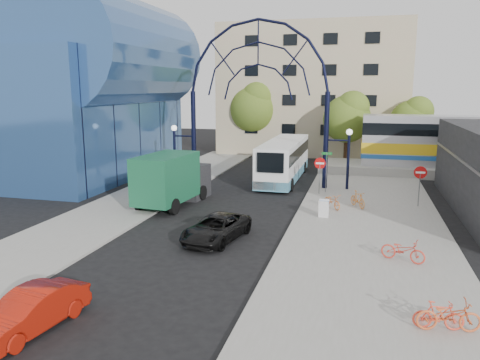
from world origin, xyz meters
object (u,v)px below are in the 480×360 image
(green_truck, at_px, (173,179))
(bike_near_a, at_px, (332,201))
(street_name_sign, at_px, (327,163))
(sandwich_board, at_px, (324,207))
(tree_north_c, at_px, (413,119))
(bike_far_c, at_px, (449,315))
(tree_north_a, at_px, (348,116))
(city_bus, at_px, (284,159))
(black_suv, at_px, (216,228))
(gateway_arch, at_px, (258,69))
(bike_near_b, at_px, (358,199))
(stop_sign, at_px, (320,167))
(do_not_enter_sign, at_px, (420,176))
(bike_far_b, at_px, (438,315))
(tree_north_b, at_px, (255,106))
(red_sedan, at_px, (30,311))
(bike_far_a, at_px, (403,250))

(green_truck, relative_size, bike_near_a, 3.97)
(street_name_sign, height_order, sandwich_board, street_name_sign)
(tree_north_c, xyz_separation_m, bike_far_c, (-1.90, -33.61, -3.66))
(tree_north_a, distance_m, city_bus, 10.52)
(tree_north_a, distance_m, black_suv, 25.82)
(street_name_sign, xyz_separation_m, tree_north_c, (6.92, 15.33, 2.15))
(gateway_arch, xyz_separation_m, bike_near_b, (7.41, -5.17, -7.94))
(black_suv, distance_m, bike_near_b, 10.22)
(gateway_arch, height_order, street_name_sign, gateway_arch)
(bike_near_a, distance_m, bike_far_c, 14.50)
(stop_sign, height_order, do_not_enter_sign, stop_sign)
(do_not_enter_sign, relative_size, tree_north_c, 0.38)
(black_suv, xyz_separation_m, bike_far_c, (9.33, -6.63, -0.01))
(bike_far_b, bearing_deg, tree_north_a, 2.44)
(gateway_arch, distance_m, bike_far_b, 23.44)
(green_truck, bearing_deg, stop_sign, 35.51)
(tree_north_a, xyz_separation_m, tree_north_b, (-10.00, 4.00, 0.66))
(red_sedan, bearing_deg, bike_near_a, 73.45)
(bike_near_b, bearing_deg, street_name_sign, 89.75)
(tree_north_a, bearing_deg, do_not_enter_sign, -72.97)
(city_bus, xyz_separation_m, red_sedan, (-3.49, -25.57, -1.00))
(bike_far_a, bearing_deg, city_bus, 45.68)
(tree_north_c, bearing_deg, bike_far_b, -93.70)
(city_bus, bearing_deg, do_not_enter_sign, -36.24)
(bike_far_b, distance_m, bike_far_c, 0.28)
(black_suv, bearing_deg, do_not_enter_sign, 52.25)
(tree_north_b, xyz_separation_m, bike_far_a, (13.24, -29.92, -4.66))
(stop_sign, relative_size, bike_far_a, 1.36)
(city_bus, bearing_deg, bike_far_b, -69.57)
(city_bus, bearing_deg, gateway_arch, -117.48)
(tree_north_b, relative_size, bike_far_a, 4.36)
(gateway_arch, relative_size, tree_north_b, 1.70)
(do_not_enter_sign, distance_m, tree_north_a, 16.86)
(gateway_arch, height_order, stop_sign, gateway_arch)
(tree_north_a, bearing_deg, tree_north_c, 18.44)
(tree_north_b, relative_size, black_suv, 1.80)
(bike_far_c, bearing_deg, street_name_sign, 7.04)
(tree_north_b, bearing_deg, bike_far_a, -66.13)
(tree_north_c, height_order, bike_near_a, tree_north_c)
(tree_north_c, height_order, green_truck, tree_north_c)
(do_not_enter_sign, relative_size, bike_far_a, 1.35)
(street_name_sign, distance_m, tree_north_b, 19.81)
(sandwich_board, height_order, bike_near_a, sandwich_board)
(black_suv, bearing_deg, bike_far_b, -25.72)
(do_not_enter_sign, xyz_separation_m, bike_near_a, (-5.07, -1.83, -1.41))
(tree_north_b, bearing_deg, red_sedan, -87.15)
(green_truck, bearing_deg, bike_far_b, -37.22)
(bike_far_b, bearing_deg, bike_near_a, 11.74)
(stop_sign, relative_size, bike_far_b, 1.67)
(tree_north_a, bearing_deg, tree_north_b, 158.20)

